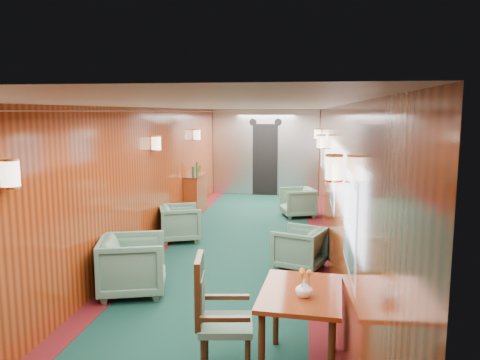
{
  "coord_description": "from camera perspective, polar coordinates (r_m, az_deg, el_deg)",
  "views": [
    {
      "loc": [
        1.13,
        -7.19,
        2.33
      ],
      "look_at": [
        0.0,
        0.81,
        1.15
      ],
      "focal_mm": 35.0,
      "sensor_mm": 36.0,
      "label": 1
    }
  ],
  "objects": [
    {
      "name": "room",
      "position": [
        7.31,
        -0.89,
        2.86
      ],
      "size": [
        12.0,
        12.1,
        2.4
      ],
      "color": "#0E342A",
      "rests_on": "ground"
    },
    {
      "name": "bulkhead",
      "position": [
        13.2,
        3.12,
        3.31
      ],
      "size": [
        2.98,
        0.17,
        2.39
      ],
      "color": "silver",
      "rests_on": "ground"
    },
    {
      "name": "windows_right",
      "position": [
        7.5,
        10.72,
        1.43
      ],
      "size": [
        0.02,
        8.6,
        0.8
      ],
      "color": "#B1B4B8",
      "rests_on": "ground"
    },
    {
      "name": "wall_sconces",
      "position": [
        7.85,
        -0.25,
        4.37
      ],
      "size": [
        2.97,
        7.97,
        0.25
      ],
      "color": "#FFF2C6",
      "rests_on": "ground"
    },
    {
      "name": "dining_table",
      "position": [
        4.34,
        7.45,
        -14.71
      ],
      "size": [
        0.78,
        1.06,
        0.76
      ],
      "rotation": [
        0.0,
        0.0,
        -0.07
      ],
      "color": "maroon",
      "rests_on": "ground"
    },
    {
      "name": "side_chair",
      "position": [
        4.28,
        -3.18,
        -15.67
      ],
      "size": [
        0.55,
        0.57,
        1.09
      ],
      "rotation": [
        0.0,
        0.0,
        0.14
      ],
      "color": "#1E473A",
      "rests_on": "ground"
    },
    {
      "name": "credenza",
      "position": [
        10.69,
        -5.43,
        -1.74
      ],
      "size": [
        0.32,
        1.03,
        1.2
      ],
      "color": "maroon",
      "rests_on": "ground"
    },
    {
      "name": "flower_vase",
      "position": [
        4.14,
        7.82,
        -12.95
      ],
      "size": [
        0.17,
        0.17,
        0.15
      ],
      "primitive_type": "imported",
      "rotation": [
        0.0,
        0.0,
        0.14
      ],
      "color": "white",
      "rests_on": "dining_table"
    },
    {
      "name": "armchair_left_near",
      "position": [
        6.26,
        -12.93,
        -10.08
      ],
      "size": [
        1.02,
        1.0,
        0.75
      ],
      "primitive_type": "imported",
      "rotation": [
        0.0,
        0.0,
        1.86
      ],
      "color": "#1E473A",
      "rests_on": "ground"
    },
    {
      "name": "armchair_left_far",
      "position": [
        8.6,
        -7.32,
        -5.22
      ],
      "size": [
        0.92,
        0.91,
        0.65
      ],
      "primitive_type": "imported",
      "rotation": [
        0.0,
        0.0,
        1.94
      ],
      "color": "#1E473A",
      "rests_on": "ground"
    },
    {
      "name": "armchair_right_near",
      "position": [
        7.12,
        7.25,
        -8.23
      ],
      "size": [
        0.88,
        0.87,
        0.62
      ],
      "primitive_type": "imported",
      "rotation": [
        0.0,
        0.0,
        -1.93
      ],
      "color": "#1E473A",
      "rests_on": "ground"
    },
    {
      "name": "armchair_right_far",
      "position": [
        10.55,
        7.06,
        -2.72
      ],
      "size": [
        0.89,
        0.87,
        0.65
      ],
      "primitive_type": "imported",
      "rotation": [
        0.0,
        0.0,
        -1.26
      ],
      "color": "#1E473A",
      "rests_on": "ground"
    }
  ]
}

